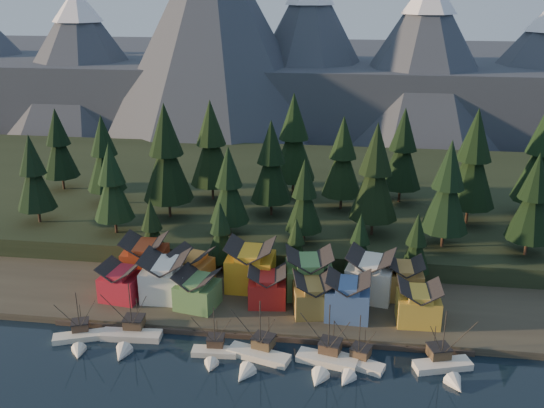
# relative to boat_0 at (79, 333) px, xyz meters

# --- Properties ---
(ground) EXTENTS (500.00, 500.00, 0.00)m
(ground) POSITION_rel_boat_0_xyz_m (32.57, -9.41, -1.92)
(ground) COLOR black
(ground) RESTS_ON ground
(shore_strip) EXTENTS (400.00, 50.00, 1.50)m
(shore_strip) POSITION_rel_boat_0_xyz_m (32.57, 30.59, -1.17)
(shore_strip) COLOR #312D24
(shore_strip) RESTS_ON ground
(hillside) EXTENTS (420.00, 100.00, 6.00)m
(hillside) POSITION_rel_boat_0_xyz_m (32.57, 80.59, 1.08)
(hillside) COLOR black
(hillside) RESTS_ON ground
(dock) EXTENTS (80.00, 4.00, 1.00)m
(dock) POSITION_rel_boat_0_xyz_m (32.57, 7.09, -1.42)
(dock) COLOR #433830
(dock) RESTS_ON ground
(mountain_ridge) EXTENTS (560.00, 190.00, 90.00)m
(mountain_ridge) POSITION_rel_boat_0_xyz_m (28.37, 204.18, 24.13)
(mountain_ridge) COLOR #49505D
(mountain_ridge) RESTS_ON ground
(boat_0) EXTENTS (10.57, 10.92, 10.69)m
(boat_0) POSITION_rel_boat_0_xyz_m (0.00, 0.00, 0.00)
(boat_0) COLOR beige
(boat_0) RESTS_ON ground
(boat_1) EXTENTS (11.77, 12.72, 12.53)m
(boat_1) POSITION_rel_boat_0_xyz_m (9.19, 1.36, 0.36)
(boat_1) COLOR beige
(boat_1) RESTS_ON ground
(boat_2) EXTENTS (8.54, 9.21, 10.36)m
(boat_2) POSITION_rel_boat_0_xyz_m (25.96, -1.31, 0.10)
(boat_2) COLOR beige
(boat_2) RESTS_ON ground
(boat_3) EXTENTS (12.14, 12.69, 12.48)m
(boat_3) POSITION_rel_boat_0_xyz_m (33.67, -1.76, 0.34)
(boat_3) COLOR silver
(boat_3) RESTS_ON ground
(boat_4) EXTENTS (11.49, 12.08, 12.67)m
(boat_4) POSITION_rel_boat_0_xyz_m (46.00, -1.56, 0.47)
(boat_4) COLOR silver
(boat_4) RESTS_ON ground
(boat_5) EXTENTS (10.30, 10.71, 11.03)m
(boat_5) POSITION_rel_boat_0_xyz_m (51.12, -1.62, 0.13)
(boat_5) COLOR silver
(boat_5) RESTS_ON ground
(boat_6) EXTENTS (10.88, 11.43, 12.34)m
(boat_6) POSITION_rel_boat_0_xyz_m (66.67, -0.28, 0.45)
(boat_6) COLOR silver
(boat_6) RESTS_ON ground
(house_front_0) EXTENTS (8.60, 8.23, 7.74)m
(house_front_0) POSITION_rel_boat_0_xyz_m (2.81, 14.86, 3.64)
(house_front_0) COLOR #A51929
(house_front_0) RESTS_ON shore_strip
(house_front_1) EXTENTS (9.55, 9.19, 9.66)m
(house_front_1) POSITION_rel_boat_0_xyz_m (11.94, 16.49, 4.65)
(house_front_1) COLOR white
(house_front_1) RESTS_ON shore_strip
(house_front_2) EXTENTS (9.17, 9.22, 7.61)m
(house_front_2) POSITION_rel_boat_0_xyz_m (19.27, 13.67, 3.57)
(house_front_2) COLOR #4B7B42
(house_front_2) RESTS_ON shore_strip
(house_front_3) EXTENTS (8.29, 7.98, 7.69)m
(house_front_3) POSITION_rel_boat_0_xyz_m (33.11, 16.82, 3.62)
(house_front_3) COLOR maroon
(house_front_3) RESTS_ON shore_strip
(house_front_4) EXTENTS (9.05, 9.53, 7.79)m
(house_front_4) POSITION_rel_boat_0_xyz_m (42.63, 14.56, 3.67)
(house_front_4) COLOR olive
(house_front_4) RESTS_ON shore_strip
(house_front_5) EXTENTS (8.75, 8.01, 8.88)m
(house_front_5) POSITION_rel_boat_0_xyz_m (49.42, 13.83, 4.24)
(house_front_5) COLOR #3B598C
(house_front_5) RESTS_ON shore_strip
(house_front_6) EXTENTS (8.24, 7.81, 8.04)m
(house_front_6) POSITION_rel_boat_0_xyz_m (62.96, 13.65, 3.80)
(house_front_6) COLOR gold
(house_front_6) RESTS_ON shore_strip
(house_back_0) EXTENTS (9.50, 9.15, 9.87)m
(house_back_0) POSITION_rel_boat_0_xyz_m (4.86, 24.28, 4.76)
(house_back_0) COLOR #9D3718
(house_back_0) RESTS_ON shore_strip
(house_back_1) EXTENTS (9.36, 9.43, 8.60)m
(house_back_1) POSITION_rel_boat_0_xyz_m (16.10, 21.71, 4.09)
(house_back_1) COLOR #C78033
(house_back_1) RESTS_ON shore_strip
(house_back_2) EXTENTS (9.99, 9.20, 10.47)m
(house_back_2) POSITION_rel_boat_0_xyz_m (28.56, 23.23, 5.07)
(house_back_2) COLOR gold
(house_back_2) RESTS_ON shore_strip
(house_back_3) EXTENTS (10.74, 9.85, 9.74)m
(house_back_3) POSITION_rel_boat_0_xyz_m (41.19, 21.92, 4.69)
(house_back_3) COLOR #508749
(house_back_3) RESTS_ON shore_strip
(house_back_4) EXTENTS (10.74, 10.45, 10.07)m
(house_back_4) POSITION_rel_boat_0_xyz_m (53.84, 22.52, 4.86)
(house_back_4) COLOR silver
(house_back_4) RESTS_ON shore_strip
(house_back_5) EXTENTS (7.63, 7.72, 8.31)m
(house_back_5) POSITION_rel_boat_0_xyz_m (60.93, 23.62, 3.94)
(house_back_5) COLOR olive
(house_back_5) RESTS_ON shore_strip
(tree_hill_0) EXTENTS (9.86, 9.86, 22.97)m
(tree_hill_0) POSITION_rel_boat_0_xyz_m (-29.43, 42.59, 16.63)
(tree_hill_0) COLOR #332319
(tree_hill_0) RESTS_ON hillside
(tree_hill_1) EXTENTS (10.62, 10.62, 24.74)m
(tree_hill_1) POSITION_rel_boat_0_xyz_m (-17.43, 58.59, 17.60)
(tree_hill_1) COLOR #332319
(tree_hill_1) RESTS_ON hillside
(tree_hill_2) EXTENTS (9.70, 9.70, 22.60)m
(tree_hill_2) POSITION_rel_boat_0_xyz_m (-7.43, 38.59, 16.43)
(tree_hill_2) COLOR #332319
(tree_hill_2) RESTS_ON hillside
(tree_hill_3) EXTENTS (12.87, 12.87, 29.99)m
(tree_hill_3) POSITION_rel_boat_0_xyz_m (2.57, 50.59, 20.47)
(tree_hill_3) COLOR #332319
(tree_hill_3) RESTS_ON hillside
(tree_hill_4) EXTENTS (12.15, 12.15, 28.30)m
(tree_hill_4) POSITION_rel_boat_0_xyz_m (10.57, 65.59, 19.55)
(tree_hill_4) COLOR #332319
(tree_hill_4) RESTS_ON hillside
(tree_hill_5) EXTENTS (9.57, 9.57, 22.30)m
(tree_hill_5) POSITION_rel_boat_0_xyz_m (20.57, 40.59, 16.26)
(tree_hill_5) COLOR #332319
(tree_hill_5) RESTS_ON hillside
(tree_hill_6) EXTENTS (10.93, 10.93, 25.46)m
(tree_hill_6) POSITION_rel_boat_0_xyz_m (28.57, 55.59, 18.00)
(tree_hill_6) COLOR #332319
(tree_hill_6) RESTS_ON hillside
(tree_hill_7) EXTENTS (8.82, 8.82, 20.54)m
(tree_hill_7) POSITION_rel_boat_0_xyz_m (38.57, 38.59, 15.30)
(tree_hill_7) COLOR #332319
(tree_hill_7) RESTS_ON hillside
(tree_hill_8) EXTENTS (10.96, 10.96, 25.54)m
(tree_hill_8) POSITION_rel_boat_0_xyz_m (46.57, 62.59, 18.04)
(tree_hill_8) COLOR #332319
(tree_hill_8) RESTS_ON hillside
(tree_hill_9) EXTENTS (11.91, 11.91, 27.75)m
(tree_hill_9) POSITION_rel_boat_0_xyz_m (54.57, 45.59, 19.25)
(tree_hill_9) COLOR #332319
(tree_hill_9) RESTS_ON hillside
(tree_hill_10) EXTENTS (11.42, 11.42, 26.60)m
(tree_hill_10) POSITION_rel_boat_0_xyz_m (62.57, 70.59, 18.62)
(tree_hill_10) COLOR #332319
(tree_hill_10) RESTS_ON hillside
(tree_hill_11) EXTENTS (10.92, 10.92, 25.43)m
(tree_hill_11) POSITION_rel_boat_0_xyz_m (70.57, 40.59, 17.98)
(tree_hill_11) COLOR #332319
(tree_hill_11) RESTS_ON hillside
(tree_hill_12) EXTENTS (12.69, 12.69, 29.57)m
(tree_hill_12) POSITION_rel_boat_0_xyz_m (78.57, 56.59, 20.24)
(tree_hill_12) COLOR #332319
(tree_hill_12) RESTS_ON hillside
(tree_hill_13) EXTENTS (10.22, 10.22, 23.81)m
(tree_hill_13) POSITION_rel_boat_0_xyz_m (88.57, 38.59, 17.09)
(tree_hill_13) COLOR #332319
(tree_hill_13) RESTS_ON hillside
(tree_hill_14) EXTENTS (13.28, 13.28, 30.94)m
(tree_hill_14) POSITION_rel_boat_0_xyz_m (96.57, 62.59, 20.99)
(tree_hill_14) COLOR #332319
(tree_hill_14) RESTS_ON hillside
(tree_hill_15) EXTENTS (12.64, 12.64, 29.45)m
(tree_hill_15) POSITION_rel_boat_0_xyz_m (32.57, 72.59, 20.18)
(tree_hill_15) COLOR #332319
(tree_hill_15) RESTS_ON hillside
(tree_hill_16) EXTENTS (10.40, 10.40, 24.23)m
(tree_hill_16) POSITION_rel_boat_0_xyz_m (-35.43, 68.59, 17.32)
(tree_hill_16) COLOR #332319
(tree_hill_16) RESTS_ON hillside
(tree_shore_0) EXTENTS (7.09, 7.09, 16.52)m
(tree_shore_0) POSITION_rel_boat_0_xyz_m (4.57, 30.59, 8.60)
(tree_shore_0) COLOR #332319
(tree_shore_0) RESTS_ON shore_strip
(tree_shore_1) EXTENTS (7.16, 7.16, 16.69)m
(tree_shore_1) POSITION_rel_boat_0_xyz_m (20.57, 30.59, 8.69)
(tree_shore_1) COLOR #332319
(tree_shore_1) RESTS_ON shore_strip
(tree_shore_2) EXTENTS (5.92, 5.92, 13.79)m
(tree_shore_2) POSITION_rel_boat_0_xyz_m (37.57, 30.59, 7.10)
(tree_shore_2) COLOR #332319
(tree_shore_2) RESTS_ON shore_strip
(tree_shore_3) EXTENTS (6.65, 6.65, 15.48)m
(tree_shore_3) POSITION_rel_boat_0_xyz_m (51.57, 30.59, 8.03)
(tree_shore_3) COLOR #332319
(tree_shore_3) RESTS_ON shore_strip
(tree_shore_4) EXTENTS (6.92, 6.92, 16.13)m
(tree_shore_4) POSITION_rel_boat_0_xyz_m (63.57, 30.59, 8.38)
(tree_shore_4) COLOR #332319
(tree_shore_4) RESTS_ON shore_strip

